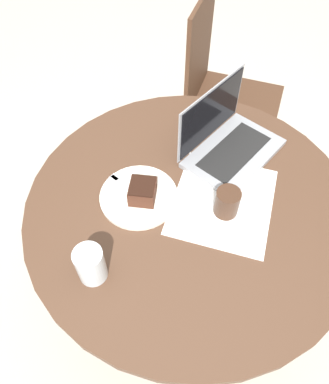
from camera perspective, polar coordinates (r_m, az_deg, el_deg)
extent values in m
plane|color=#B7AD9E|center=(1.79, 2.64, -14.95)|extent=(12.00, 12.00, 0.00)
cylinder|color=#4C3323|center=(1.78, 2.65, -14.83)|extent=(0.50, 0.50, 0.02)
cylinder|color=#4C3323|center=(1.47, 3.15, -9.79)|extent=(0.12, 0.12, 0.67)
cylinder|color=#4C3323|center=(1.16, 3.92, -1.96)|extent=(1.01, 1.01, 0.03)
cube|color=#472D1E|center=(1.92, 10.66, 12.95)|extent=(0.44, 0.44, 0.02)
cube|color=#472D1E|center=(1.79, 5.30, 20.66)|extent=(0.39, 0.04, 0.49)
cube|color=#472D1E|center=(2.21, 15.74, 10.18)|extent=(0.04, 0.04, 0.43)
cube|color=#472D1E|center=(1.93, 13.95, 2.92)|extent=(0.04, 0.04, 0.43)
cube|color=#472D1E|center=(2.23, 5.95, 12.67)|extent=(0.04, 0.04, 0.43)
cube|color=#472D1E|center=(1.96, 2.99, 5.79)|extent=(0.04, 0.04, 0.43)
cube|color=white|center=(1.16, 8.87, -1.40)|extent=(0.36, 0.32, 0.00)
cylinder|color=silver|center=(1.16, -3.94, -0.67)|extent=(0.24, 0.24, 0.01)
cube|color=#472619|center=(1.13, -3.36, 0.06)|extent=(0.10, 0.10, 0.05)
cube|color=black|center=(1.10, -3.43, 0.97)|extent=(0.10, 0.09, 0.00)
cube|color=silver|center=(1.16, -5.11, 0.33)|extent=(0.07, 0.17, 0.00)
cube|color=silver|center=(1.20, -7.63, 2.14)|extent=(0.03, 0.03, 0.00)
cylinder|color=#3D2619|center=(1.11, 9.51, -1.60)|extent=(0.07, 0.07, 0.09)
cylinder|color=silver|center=(1.00, -11.20, -10.79)|extent=(0.08, 0.08, 0.11)
cube|color=gray|center=(1.29, 10.51, 5.81)|extent=(0.38, 0.31, 0.02)
cube|color=black|center=(1.28, 10.58, 6.10)|extent=(0.29, 0.20, 0.00)
cube|color=gray|center=(1.25, 7.06, 11.83)|extent=(0.31, 0.11, 0.21)
cube|color=black|center=(1.25, 7.20, 11.74)|extent=(0.29, 0.10, 0.19)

